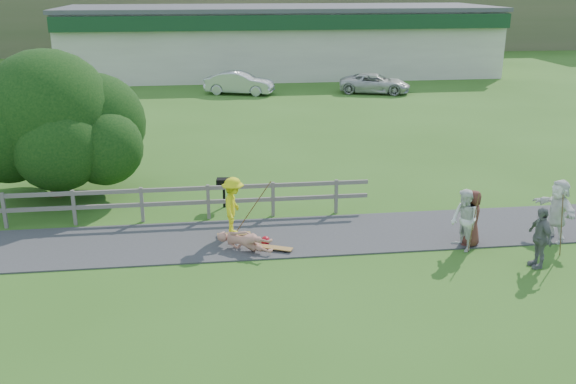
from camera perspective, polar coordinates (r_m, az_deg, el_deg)
name	(u,v)px	position (r m, az deg, el deg)	size (l,w,h in m)	color
ground	(287,259)	(17.09, -0.13, -5.98)	(260.00, 260.00, 0.00)	#32601B
path	(280,237)	(18.45, -0.72, -4.01)	(34.00, 3.00, 0.04)	#353537
fence	(121,200)	(19.95, -14.65, -0.72)	(15.05, 0.10, 1.10)	#605C54
strip_mall	(280,40)	(50.93, -0.70, 13.37)	(32.50, 10.75, 5.10)	beige
skater_rider	(233,210)	(18.23, -4.88, -1.58)	(1.09, 0.63, 1.69)	yellow
skater_fallen	(245,241)	(17.48, -3.87, -4.38)	(1.63, 0.39, 0.59)	tan
spectator_a	(464,220)	(17.99, 15.41, -2.44)	(0.83, 0.65, 1.71)	white
spectator_b	(540,237)	(17.57, 21.48, -3.76)	(0.95, 0.40, 1.62)	slate
spectator_c	(472,218)	(18.37, 16.01, -2.24)	(0.78, 0.51, 1.60)	brown
spectator_d	(558,210)	(19.50, 22.84, -1.50)	(1.66, 0.53, 1.79)	white
car_silver	(239,83)	(41.76, -4.34, 9.64)	(1.52, 4.37, 1.44)	#B5B6BD
car_white	(375,83)	(42.46, 7.73, 9.55)	(2.09, 4.53, 1.26)	beige
tree	(52,144)	(22.90, -20.22, 4.06)	(6.96, 6.96, 3.65)	black
bbq	(224,193)	(20.81, -5.71, -0.09)	(0.45, 0.34, 0.97)	black
longboard_rider	(234,236)	(18.51, -4.81, -3.88)	(0.95, 0.23, 0.11)	olive
longboard_fallen	(274,249)	(17.54, -1.22, -5.11)	(1.00, 0.25, 0.11)	olive
helmet	(265,241)	(17.91, -2.02, -4.35)	(0.26, 0.26, 0.26)	#B60E19
pole_rider	(253,202)	(18.61, -3.10, -0.87)	(0.03, 0.03, 1.84)	brown
pole_spec_left	(473,223)	(17.91, 16.16, -2.62)	(0.03, 0.03, 1.71)	brown
pole_spec_right	(561,225)	(18.46, 23.14, -2.74)	(0.03, 0.03, 1.73)	brown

